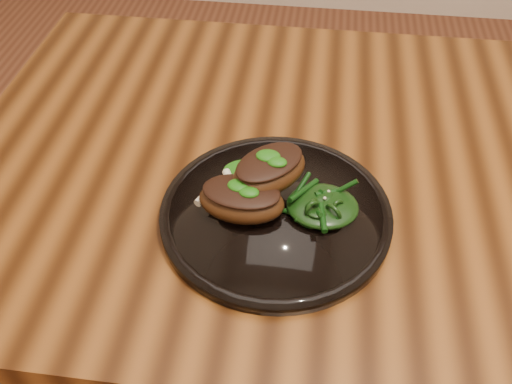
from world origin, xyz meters
The scene contains 6 objects.
desk centered at (0.00, 0.00, 0.67)m, with size 1.60×0.80×0.75m.
plate centered at (-0.29, -0.14, 0.76)m, with size 0.32×0.32×0.02m.
lamb_chop_front centered at (-0.34, -0.15, 0.79)m, with size 0.13×0.09×0.05m.
lamb_chop_back centered at (-0.31, -0.11, 0.81)m, with size 0.13×0.13×0.05m.
herb_smear centered at (-0.33, -0.07, 0.77)m, with size 0.09×0.06×0.01m, color #0D4507.
greens_heap centered at (-0.23, -0.13, 0.78)m, with size 0.10×0.09×0.04m.
Camera 1 is at (-0.25, -0.67, 1.33)m, focal length 40.00 mm.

